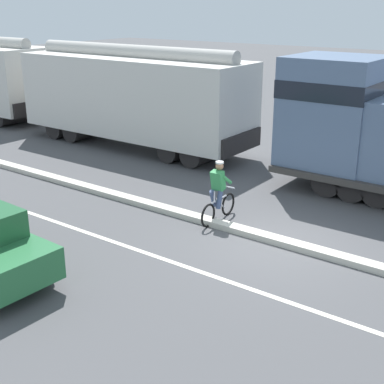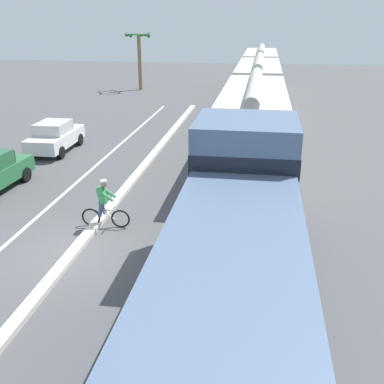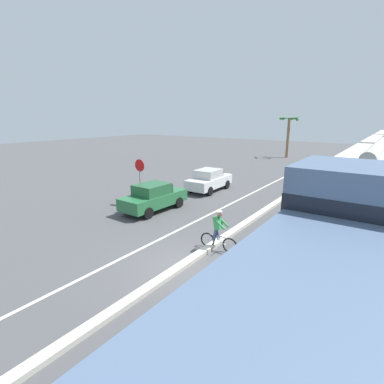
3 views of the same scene
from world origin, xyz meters
TOP-DOWN VIEW (x-y plane):
  - ground_plane at (0.00, 0.00)m, footprint 120.00×120.00m
  - median_curb at (0.00, 6.00)m, footprint 0.36×36.00m
  - lane_stripe at (-2.40, 6.00)m, footprint 0.14×36.00m
  - locomotive at (5.08, -2.80)m, footprint 3.10×11.61m
  - hopper_car_lead at (5.08, 9.35)m, footprint 2.90×10.60m
  - parked_car_green at (-5.51, 4.51)m, footprint 1.96×4.27m
  - parked_car_white at (-5.39, 10.52)m, footprint 1.90×4.23m
  - cyclist at (0.33, 1.97)m, footprint 1.71×0.48m
  - stop_sign at (-6.98, 4.95)m, footprint 0.76×0.08m
  - palm_tree_near at (-6.48, 32.27)m, footprint 2.69×2.73m

SIDE VIEW (x-z plane):
  - ground_plane at x=0.00m, z-range 0.00..0.00m
  - lane_stripe at x=-2.40m, z-range 0.00..0.01m
  - median_curb at x=0.00m, z-range 0.00..0.16m
  - parked_car_green at x=-5.51m, z-range 0.01..1.63m
  - parked_car_white at x=-5.39m, z-range 0.01..1.63m
  - cyclist at x=0.33m, z-range -0.04..1.67m
  - locomotive at x=5.08m, z-range -0.30..3.90m
  - stop_sign at x=-6.98m, z-range 0.58..3.46m
  - hopper_car_lead at x=5.08m, z-range -0.01..4.17m
  - palm_tree_near at x=-6.48m, z-range 1.31..6.82m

